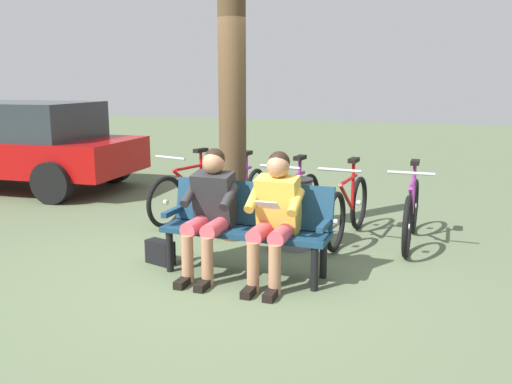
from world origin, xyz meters
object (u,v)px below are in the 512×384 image
at_px(litter_bin, 295,214).
at_px(bicycle_orange, 294,205).
at_px(bench, 248,221).
at_px(bicycle_blue, 241,198).
at_px(parked_car, 17,143).
at_px(handbag, 160,252).
at_px(bicycle_red, 411,213).
at_px(bicycle_green, 348,209).
at_px(tree_trunk, 232,104).
at_px(person_companion, 210,206).
at_px(bicycle_black, 193,193).
at_px(person_reading, 275,212).

xyz_separation_m(litter_bin, bicycle_orange, (0.17, -0.54, -0.03)).
bearing_deg(bench, bicycle_blue, -65.94).
relative_size(bicycle_blue, parked_car, 0.39).
bearing_deg(litter_bin, handbag, 40.42).
xyz_separation_m(bench, bicycle_red, (-1.40, -1.50, -0.15)).
bearing_deg(bicycle_green, tree_trunk, -67.40).
relative_size(bicycle_green, bicycle_orange, 1.00).
bearing_deg(litter_bin, parked_car, -17.55).
distance_m(litter_bin, bicycle_green, 0.73).
height_order(person_companion, bicycle_green, person_companion).
distance_m(person_companion, bicycle_red, 2.41).
bearing_deg(tree_trunk, person_companion, 102.13).
distance_m(tree_trunk, bicycle_black, 1.60).
relative_size(handbag, tree_trunk, 0.10).
bearing_deg(bicycle_black, parked_car, -89.61).
height_order(bench, bicycle_orange, bicycle_orange).
relative_size(person_companion, bicycle_blue, 0.71).
xyz_separation_m(person_companion, handbag, (0.61, -0.09, -0.54)).
height_order(handbag, bicycle_orange, bicycle_orange).
bearing_deg(bicycle_black, person_companion, 45.39).
height_order(bicycle_red, bicycle_black, same).
xyz_separation_m(bench, litter_bin, (-0.21, -0.89, -0.11)).
xyz_separation_m(person_companion, bicycle_black, (1.10, -1.82, -0.30)).
height_order(person_reading, handbag, person_reading).
distance_m(handbag, bicycle_orange, 1.81).
bearing_deg(bicycle_blue, person_companion, 14.77).
distance_m(bicycle_red, bicycle_black, 2.82).
height_order(bench, tree_trunk, tree_trunk).
relative_size(bicycle_green, bicycle_blue, 1.00).
bearing_deg(bicycle_red, bicycle_blue, -92.55).
distance_m(bicycle_red, bicycle_orange, 1.36).
bearing_deg(handbag, parked_car, -32.12).
height_order(tree_trunk, bicycle_green, tree_trunk).
bearing_deg(bicycle_red, person_reading, -33.09).
bearing_deg(bicycle_orange, bench, 5.19).
bearing_deg(bench, bicycle_green, -115.61).
bearing_deg(parked_car, person_companion, 145.95).
bearing_deg(bicycle_black, bench, 54.86).
distance_m(bicycle_red, bicycle_green, 0.71).
height_order(handbag, bicycle_green, bicycle_green).
distance_m(person_companion, parked_car, 5.60).
distance_m(bench, parked_car, 5.81).
distance_m(person_reading, tree_trunk, 1.74).
xyz_separation_m(bicycle_orange, parked_car, (5.23, -1.17, 0.41)).
bearing_deg(person_reading, bench, -27.21).
relative_size(tree_trunk, bicycle_green, 1.86).
height_order(person_reading, bicycle_red, person_reading).
xyz_separation_m(litter_bin, bicycle_blue, (0.91, -0.70, -0.03)).
bearing_deg(bench, tree_trunk, -60.53).
relative_size(person_reading, bicycle_blue, 0.71).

